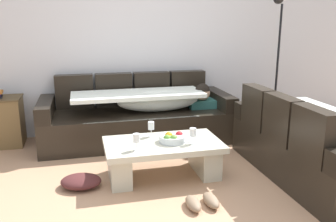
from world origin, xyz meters
name	(u,v)px	position (x,y,z in m)	size (l,w,h in m)	color
ground_plane	(174,194)	(0.00, 0.00, 0.00)	(14.00, 14.00, 0.00)	tan
back_wall	(136,38)	(0.00, 2.15, 1.35)	(9.00, 0.10, 2.70)	silver
couch_along_wall	(140,117)	(-0.04, 1.63, 0.33)	(2.51, 0.92, 0.88)	black
couch_near_window	(311,146)	(1.49, 0.05, 0.34)	(0.92, 1.90, 0.88)	black
coffee_table	(163,155)	(-0.01, 0.42, 0.24)	(1.20, 0.68, 0.38)	beige
fruit_bowl	(172,138)	(0.09, 0.39, 0.42)	(0.28, 0.28, 0.10)	silver
wine_glass_near_left	(136,139)	(-0.31, 0.25, 0.50)	(0.07, 0.07, 0.17)	silver
wine_glass_near_right	(193,133)	(0.28, 0.29, 0.50)	(0.07, 0.07, 0.17)	silver
wine_glass_far_back	(151,126)	(-0.09, 0.62, 0.50)	(0.07, 0.07, 0.17)	silver
open_magazine	(181,140)	(0.19, 0.43, 0.39)	(0.28, 0.21, 0.01)	white
floor_lamp	(276,55)	(1.93, 1.61, 1.12)	(0.33, 0.31, 1.95)	black
pair_of_shoes	(202,202)	(0.19, -0.29, 0.04)	(0.29, 0.28, 0.09)	#8C7259
crumpled_garment	(81,181)	(-0.85, 0.36, 0.06)	(0.40, 0.32, 0.12)	#4C2323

